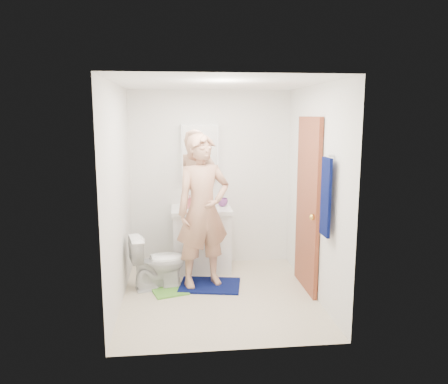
# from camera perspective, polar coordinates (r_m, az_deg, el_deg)

# --- Properties ---
(floor) EXTENTS (2.20, 2.40, 0.02)m
(floor) POSITION_cam_1_polar(r_m,az_deg,el_deg) (5.21, -0.64, -13.48)
(floor) COLOR beige
(floor) RESTS_ON ground
(ceiling) EXTENTS (2.20, 2.40, 0.02)m
(ceiling) POSITION_cam_1_polar(r_m,az_deg,el_deg) (4.79, -0.70, 14.13)
(ceiling) COLOR white
(ceiling) RESTS_ON ground
(wall_back) EXTENTS (2.20, 0.02, 2.40)m
(wall_back) POSITION_cam_1_polar(r_m,az_deg,el_deg) (6.05, -1.75, 1.77)
(wall_back) COLOR white
(wall_back) RESTS_ON ground
(wall_front) EXTENTS (2.20, 0.02, 2.40)m
(wall_front) POSITION_cam_1_polar(r_m,az_deg,el_deg) (3.68, 1.11, -3.59)
(wall_front) COLOR white
(wall_front) RESTS_ON ground
(wall_left) EXTENTS (0.02, 2.40, 2.40)m
(wall_left) POSITION_cam_1_polar(r_m,az_deg,el_deg) (4.88, -13.76, -0.50)
(wall_left) COLOR white
(wall_left) RESTS_ON ground
(wall_right) EXTENTS (0.02, 2.40, 2.40)m
(wall_right) POSITION_cam_1_polar(r_m,az_deg,el_deg) (5.08, 11.90, -0.02)
(wall_right) COLOR white
(wall_right) RESTS_ON ground
(vanity_cabinet) EXTENTS (0.75, 0.55, 0.80)m
(vanity_cabinet) POSITION_cam_1_polar(r_m,az_deg,el_deg) (5.92, -2.95, -6.36)
(vanity_cabinet) COLOR white
(vanity_cabinet) RESTS_ON floor
(countertop) EXTENTS (0.79, 0.59, 0.05)m
(countertop) POSITION_cam_1_polar(r_m,az_deg,el_deg) (5.81, -2.98, -2.33)
(countertop) COLOR white
(countertop) RESTS_ON vanity_cabinet
(sink_basin) EXTENTS (0.40, 0.40, 0.03)m
(sink_basin) POSITION_cam_1_polar(r_m,az_deg,el_deg) (5.81, -2.99, -2.19)
(sink_basin) COLOR white
(sink_basin) RESTS_ON countertop
(faucet) EXTENTS (0.03, 0.03, 0.12)m
(faucet) POSITION_cam_1_polar(r_m,az_deg,el_deg) (5.97, -3.09, -1.17)
(faucet) COLOR silver
(faucet) RESTS_ON countertop
(medicine_cabinet) EXTENTS (0.50, 0.12, 0.70)m
(medicine_cabinet) POSITION_cam_1_polar(r_m,az_deg,el_deg) (5.92, -3.17, 5.48)
(medicine_cabinet) COLOR white
(medicine_cabinet) RESTS_ON wall_back
(mirror_panel) EXTENTS (0.46, 0.01, 0.66)m
(mirror_panel) POSITION_cam_1_polar(r_m,az_deg,el_deg) (5.86, -3.14, 5.43)
(mirror_panel) COLOR white
(mirror_panel) RESTS_ON wall_back
(door) EXTENTS (0.05, 0.80, 2.05)m
(door) POSITION_cam_1_polar(r_m,az_deg,el_deg) (5.24, 10.86, -1.63)
(door) COLOR #9D492B
(door) RESTS_ON ground
(door_knob) EXTENTS (0.07, 0.07, 0.07)m
(door_knob) POSITION_cam_1_polar(r_m,az_deg,el_deg) (4.94, 11.46, -3.23)
(door_knob) COLOR gold
(door_knob) RESTS_ON door
(towel) EXTENTS (0.03, 0.24, 0.80)m
(towel) POSITION_cam_1_polar(r_m,az_deg,el_deg) (4.51, 13.16, -0.66)
(towel) COLOR #071047
(towel) RESTS_ON wall_right
(towel_hook) EXTENTS (0.06, 0.02, 0.02)m
(towel_hook) POSITION_cam_1_polar(r_m,az_deg,el_deg) (4.47, 13.86, 4.65)
(towel_hook) COLOR silver
(towel_hook) RESTS_ON wall_right
(toilet) EXTENTS (0.72, 0.51, 0.66)m
(toilet) POSITION_cam_1_polar(r_m,az_deg,el_deg) (5.37, -8.63, -8.95)
(toilet) COLOR white
(toilet) RESTS_ON floor
(bath_mat) EXTENTS (0.81, 0.64, 0.02)m
(bath_mat) POSITION_cam_1_polar(r_m,az_deg,el_deg) (5.46, -1.86, -12.09)
(bath_mat) COLOR #071047
(bath_mat) RESTS_ON floor
(green_rug) EXTENTS (0.46, 0.42, 0.02)m
(green_rug) POSITION_cam_1_polar(r_m,az_deg,el_deg) (5.32, -7.05, -12.78)
(green_rug) COLOR #5AA436
(green_rug) RESTS_ON floor
(soap_dispenser) EXTENTS (0.10, 0.10, 0.18)m
(soap_dispenser) POSITION_cam_1_polar(r_m,az_deg,el_deg) (5.77, -4.50, -1.28)
(soap_dispenser) COLOR #CA5E63
(soap_dispenser) RESTS_ON countertop
(toothbrush_cup) EXTENTS (0.17, 0.17, 0.11)m
(toothbrush_cup) POSITION_cam_1_polar(r_m,az_deg,el_deg) (5.91, -0.17, -1.34)
(toothbrush_cup) COLOR #78397D
(toothbrush_cup) RESTS_ON countertop
(man) EXTENTS (0.77, 0.63, 1.83)m
(man) POSITION_cam_1_polar(r_m,az_deg,el_deg) (5.21, -2.76, -2.48)
(man) COLOR tan
(man) RESTS_ON bath_mat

